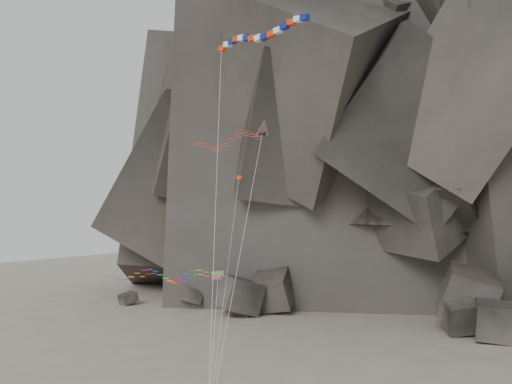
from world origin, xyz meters
The scene contains 6 objects.
headland centered at (0.00, 70.00, 42.00)m, with size 110.00×70.00×84.00m, color #4C463E, non-canonical shape.
boulder_field centered at (7.65, 34.95, 2.63)m, with size 76.54×15.72×9.40m.
delta_kite centered at (-4.24, 5.64, 23.25)m, with size 15.47×18.59×23.46m.
banner_kite centered at (4.56, -2.06, 30.72)m, with size 10.53×12.22×29.90m.
parafoil_kite centered at (-7.72, 0.11, 9.72)m, with size 20.43×12.93×8.94m.
pennant_kite centered at (0.65, 0.08, 15.10)m, with size 7.91×16.17×17.89m.
Camera 1 is at (28.32, -43.40, 15.89)m, focal length 40.00 mm.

